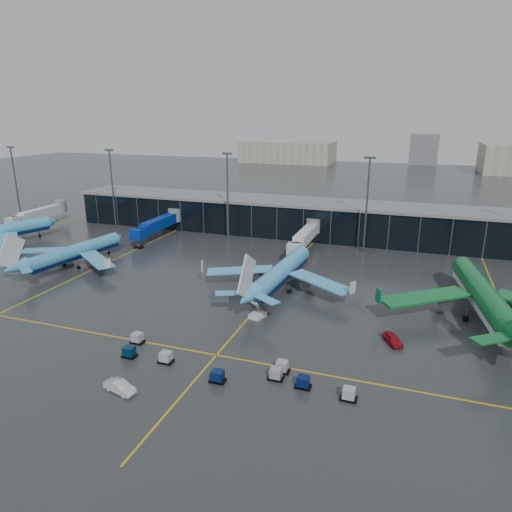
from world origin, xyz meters
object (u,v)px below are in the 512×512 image
(airliner_klm_near, at_px, (281,262))
(mobile_airstair, at_px, (258,313))
(airliner_arkefly, at_px, (74,244))
(airliner_aer_lingus, at_px, (486,282))
(service_van_white, at_px, (120,387))
(service_van_red, at_px, (393,339))
(baggage_carts, at_px, (228,367))

(airliner_klm_near, height_order, mobile_airstair, airliner_klm_near)
(airliner_arkefly, height_order, airliner_klm_near, airliner_klm_near)
(airliner_aer_lingus, xyz_separation_m, service_van_white, (-48.68, -42.23, -6.16))
(service_van_red, height_order, service_van_white, service_van_white)
(airliner_aer_lingus, bearing_deg, airliner_arkefly, 171.53)
(baggage_carts, xyz_separation_m, service_van_white, (-11.78, -9.51, 0.04))
(baggage_carts, height_order, service_van_white, baggage_carts)
(service_van_red, xyz_separation_m, service_van_white, (-33.97, -26.31, 0.01))
(baggage_carts, height_order, mobile_airstair, mobile_airstair)
(airliner_arkefly, relative_size, service_van_white, 7.57)
(service_van_white, bearing_deg, airliner_arkefly, 57.95)
(airliner_klm_near, distance_m, service_van_red, 30.57)
(baggage_carts, distance_m, mobile_airstair, 19.27)
(baggage_carts, bearing_deg, service_van_red, 37.12)
(service_van_red, bearing_deg, airliner_aer_lingus, 17.81)
(airliner_klm_near, bearing_deg, baggage_carts, -82.39)
(airliner_arkefly, distance_m, service_van_red, 78.35)
(service_van_red, relative_size, service_van_white, 0.96)
(mobile_airstair, xyz_separation_m, service_van_red, (24.22, -2.37, 0.02))
(service_van_white, bearing_deg, baggage_carts, -38.20)
(airliner_arkefly, distance_m, airliner_aer_lingus, 91.23)
(mobile_airstair, bearing_deg, airliner_arkefly, 178.55)
(airliner_aer_lingus, xyz_separation_m, service_van_red, (-14.71, -15.92, -6.17))
(airliner_arkefly, relative_size, service_van_red, 7.89)
(airliner_aer_lingus, height_order, service_van_white, airliner_aer_lingus)
(airliner_aer_lingus, distance_m, mobile_airstair, 41.69)
(airliner_arkefly, height_order, airliner_aer_lingus, airliner_aer_lingus)
(baggage_carts, xyz_separation_m, mobile_airstair, (-2.04, 19.16, 0.01))
(service_van_red, bearing_deg, baggage_carts, -172.33)
(airliner_arkefly, bearing_deg, mobile_airstair, -6.43)
(airliner_aer_lingus, relative_size, service_van_red, 9.73)
(mobile_airstair, relative_size, service_van_white, 0.75)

